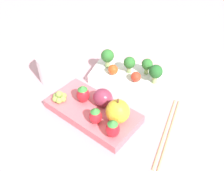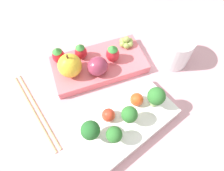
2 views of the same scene
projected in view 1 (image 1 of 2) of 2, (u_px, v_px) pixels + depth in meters
name	position (u px, v px, depth m)	size (l,w,h in m)	color
ground_plane	(112.00, 96.00, 0.65)	(4.00, 4.00, 0.00)	#C6939E
bento_box_savoury	(128.00, 76.00, 0.69)	(0.21, 0.13, 0.03)	white
bento_box_fruit	(93.00, 111.00, 0.59)	(0.23, 0.14, 0.02)	#DB6670
broccoli_floret_0	(147.00, 65.00, 0.66)	(0.03, 0.03, 0.05)	#93B770
broccoli_floret_1	(129.00, 63.00, 0.66)	(0.03, 0.03, 0.05)	#93B770
broccoli_floret_2	(108.00, 56.00, 0.68)	(0.04, 0.04, 0.05)	#93B770
broccoli_floret_3	(156.00, 72.00, 0.62)	(0.03, 0.03, 0.05)	#93B770
cherry_tomato_0	(136.00, 77.00, 0.64)	(0.03, 0.03, 0.03)	red
cherry_tomato_1	(113.00, 70.00, 0.67)	(0.03, 0.03, 0.03)	#DB4C1E
apple	(118.00, 111.00, 0.54)	(0.05, 0.05, 0.06)	gold
strawberry_0	(83.00, 94.00, 0.59)	(0.03, 0.03, 0.05)	red
strawberry_1	(113.00, 128.00, 0.51)	(0.03, 0.03, 0.05)	red
strawberry_2	(95.00, 116.00, 0.54)	(0.03, 0.03, 0.04)	red
plum	(103.00, 97.00, 0.58)	(0.05, 0.04, 0.04)	#892D47
grape_cluster	(59.00, 97.00, 0.60)	(0.04, 0.03, 0.03)	#8EA84C
drinking_cup	(53.00, 67.00, 0.68)	(0.08, 0.08, 0.08)	silver
chopsticks_pair	(168.00, 131.00, 0.56)	(0.04, 0.21, 0.01)	tan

